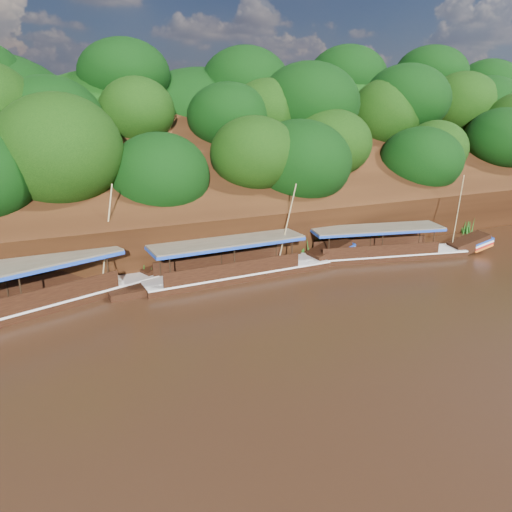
{
  "coord_description": "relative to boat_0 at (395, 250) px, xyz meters",
  "views": [
    {
      "loc": [
        -12.31,
        -20.12,
        10.76
      ],
      "look_at": [
        0.41,
        7.0,
        1.45
      ],
      "focal_mm": 35.0,
      "sensor_mm": 36.0,
      "label": 1
    }
  ],
  "objects": [
    {
      "name": "boat_1",
      "position": [
        -11.05,
        0.89,
        0.06
      ],
      "size": [
        14.77,
        2.87,
        6.38
      ],
      "rotation": [
        0.0,
        0.0,
        0.03
      ],
      "color": "black",
      "rests_on": "ground"
    },
    {
      "name": "riverbank",
      "position": [
        -11.31,
        16.01,
        1.37
      ],
      "size": [
        120.0,
        30.06,
        19.4
      ],
      "color": "black",
      "rests_on": "ground"
    },
    {
      "name": "boat_2",
      "position": [
        -23.02,
        1.01,
        0.1
      ],
      "size": [
        17.14,
        7.55,
        6.76
      ],
      "rotation": [
        0.0,
        0.0,
        0.32
      ],
      "color": "black",
      "rests_on": "ground"
    },
    {
      "name": "ground",
      "position": [
        -11.3,
        -6.72,
        -0.52
      ],
      "size": [
        160.0,
        160.0,
        0.0
      ],
      "primitive_type": "plane",
      "color": "black",
      "rests_on": "ground"
    },
    {
      "name": "boat_0",
      "position": [
        0.0,
        0.0,
        0.0
      ],
      "size": [
        14.24,
        4.98,
        6.41
      ],
      "rotation": [
        0.0,
        0.0,
        -0.22
      ],
      "color": "black",
      "rests_on": "ground"
    },
    {
      "name": "reeds",
      "position": [
        -15.0,
        2.83,
        0.33
      ],
      "size": [
        50.2,
        1.99,
        1.91
      ],
      "color": "#1D5B16",
      "rests_on": "ground"
    }
  ]
}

